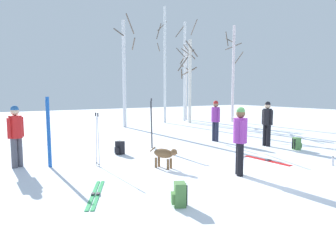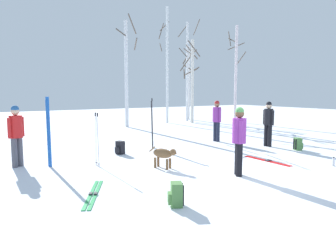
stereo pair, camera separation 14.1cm
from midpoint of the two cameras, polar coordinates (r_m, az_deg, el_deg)
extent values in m
plane|color=white|center=(8.42, 14.99, -8.28)|extent=(60.00, 60.00, 0.00)
cylinder|color=#1E2338|center=(13.21, 9.40, -1.07)|extent=(0.16, 0.16, 0.82)
cylinder|color=#1E2338|center=(13.35, 8.92, -0.98)|extent=(0.16, 0.16, 0.82)
cylinder|color=purple|center=(13.21, 9.22, 2.07)|extent=(0.34, 0.34, 0.62)
sphere|color=#997051|center=(13.18, 9.25, 3.89)|extent=(0.22, 0.22, 0.22)
sphere|color=#B22626|center=(13.18, 9.25, 4.16)|extent=(0.21, 0.21, 0.21)
cylinder|color=purple|center=(13.05, 9.78, 1.92)|extent=(0.10, 0.10, 0.56)
cylinder|color=purple|center=(13.38, 8.66, 2.05)|extent=(0.10, 0.10, 0.56)
cylinder|color=black|center=(12.48, 18.39, -1.74)|extent=(0.16, 0.16, 0.82)
cylinder|color=black|center=(12.60, 17.80, -1.65)|extent=(0.16, 0.16, 0.82)
cylinder|color=black|center=(12.46, 18.21, 1.59)|extent=(0.34, 0.34, 0.62)
sphere|color=beige|center=(12.44, 18.28, 3.51)|extent=(0.22, 0.22, 0.22)
sphere|color=black|center=(12.44, 18.29, 3.79)|extent=(0.21, 0.21, 0.21)
cylinder|color=black|center=(12.32, 18.91, 1.42)|extent=(0.10, 0.10, 0.56)
cylinder|color=black|center=(12.61, 17.52, 1.57)|extent=(0.10, 0.10, 0.56)
cylinder|color=black|center=(7.95, 13.38, -6.06)|extent=(0.16, 0.16, 0.82)
cylinder|color=black|center=(8.13, 13.13, -5.79)|extent=(0.16, 0.16, 0.82)
cylinder|color=purple|center=(7.92, 13.39, -0.82)|extent=(0.34, 0.34, 0.62)
sphere|color=brown|center=(7.88, 13.46, 2.21)|extent=(0.22, 0.22, 0.22)
sphere|color=#4C8C4C|center=(7.88, 13.48, 2.65)|extent=(0.21, 0.21, 0.21)
cylinder|color=purple|center=(7.72, 13.69, -1.17)|extent=(0.10, 0.10, 0.56)
cylinder|color=purple|center=(8.13, 13.09, -0.78)|extent=(0.10, 0.10, 0.56)
cylinder|color=#4C4C56|center=(9.69, -25.06, -4.27)|extent=(0.16, 0.16, 0.82)
cylinder|color=#4C4C56|center=(9.58, -25.88, -4.43)|extent=(0.16, 0.16, 0.82)
cylinder|color=red|center=(9.53, -25.67, -0.09)|extent=(0.34, 0.34, 0.62)
sphere|color=beige|center=(9.50, -25.79, 2.43)|extent=(0.22, 0.22, 0.22)
sphere|color=#265999|center=(9.50, -25.81, 2.79)|extent=(0.21, 0.21, 0.21)
cylinder|color=red|center=(9.67, -24.72, -0.08)|extent=(0.10, 0.10, 0.56)
cylinder|color=red|center=(9.40, -26.64, -0.34)|extent=(0.10, 0.10, 0.56)
ellipsoid|color=brown|center=(8.55, -0.53, -5.01)|extent=(0.46, 0.64, 0.26)
sphere|color=brown|center=(8.37, 1.41, -4.82)|extent=(0.18, 0.18, 0.18)
ellipsoid|color=brown|center=(8.34, 1.78, -4.99)|extent=(0.10, 0.12, 0.06)
cylinder|color=brown|center=(8.73, -2.46, -4.25)|extent=(0.11, 0.19, 0.17)
cylinder|color=brown|center=(8.57, 0.85, -6.84)|extent=(0.07, 0.07, 0.28)
cylinder|color=brown|center=(8.45, 0.30, -7.04)|extent=(0.07, 0.07, 0.28)
cylinder|color=brown|center=(8.78, -1.33, -6.52)|extent=(0.07, 0.07, 0.28)
cylinder|color=brown|center=(8.65, -1.90, -6.71)|extent=(0.07, 0.07, 0.28)
cube|color=blue|center=(9.19, -20.45, -1.33)|extent=(0.06, 0.08, 1.86)
cube|color=blue|center=(9.12, -20.68, 4.72)|extent=(0.04, 0.06, 0.10)
cube|color=blue|center=(9.23, -20.70, -1.31)|extent=(0.06, 0.08, 1.86)
cube|color=blue|center=(9.16, -20.94, 4.72)|extent=(0.04, 0.06, 0.10)
cube|color=black|center=(11.49, -2.53, 0.27)|extent=(0.15, 0.15, 1.76)
cube|color=black|center=(11.43, -2.55, 4.85)|extent=(0.06, 0.06, 0.10)
cube|color=black|center=(11.44, -2.61, 0.24)|extent=(0.15, 0.15, 1.76)
cube|color=black|center=(11.38, -2.63, 4.84)|extent=(0.06, 0.06, 0.10)
cube|color=green|center=(6.70, -13.31, -11.98)|extent=(0.89, 1.66, 0.02)
cube|color=#333338|center=(6.65, -13.38, -11.92)|extent=(0.11, 0.14, 0.03)
cube|color=green|center=(6.69, -12.44, -11.99)|extent=(0.89, 1.66, 0.02)
cube|color=#333338|center=(6.63, -12.50, -11.94)|extent=(0.11, 0.14, 0.03)
cube|color=red|center=(9.92, 17.85, -6.11)|extent=(0.08, 1.66, 0.02)
cube|color=#333338|center=(9.88, 18.08, -6.03)|extent=(0.06, 0.12, 0.03)
cube|color=red|center=(9.99, 18.21, -6.03)|extent=(0.08, 1.66, 0.02)
cube|color=#333338|center=(9.96, 18.44, -5.95)|extent=(0.06, 0.12, 0.03)
cylinder|color=#B2B2BC|center=(9.04, -12.59, -2.67)|extent=(0.02, 0.10, 1.40)
cylinder|color=black|center=(8.95, -12.71, 2.10)|extent=(0.04, 0.04, 0.10)
cylinder|color=black|center=(9.15, -12.50, -6.59)|extent=(0.07, 0.07, 0.01)
cylinder|color=#B2B2BC|center=(8.87, -12.22, -2.82)|extent=(0.02, 0.10, 1.40)
cylinder|color=black|center=(8.79, -12.33, 2.03)|extent=(0.04, 0.04, 0.10)
cylinder|color=black|center=(9.00, -12.12, -6.81)|extent=(0.07, 0.07, 0.01)
cube|color=black|center=(10.58, -8.34, -3.93)|extent=(0.28, 0.31, 0.44)
cube|color=black|center=(10.50, -8.85, -4.38)|extent=(0.12, 0.20, 0.20)
cube|color=black|center=(10.71, -8.16, -3.80)|extent=(0.03, 0.04, 0.37)
cube|color=black|center=(10.61, -7.63, -3.89)|extent=(0.03, 0.04, 0.37)
cube|color=#4C7F3F|center=(5.84, 2.28, -12.39)|extent=(0.30, 0.32, 0.44)
cube|color=#4C7F3F|center=(5.85, 0.98, -13.04)|extent=(0.14, 0.20, 0.20)
cube|color=black|center=(5.92, 3.32, -12.12)|extent=(0.04, 0.04, 0.37)
cube|color=black|center=(5.79, 3.53, -12.57)|extent=(0.04, 0.04, 0.37)
cube|color=#4C7F3F|center=(12.14, 22.94, -3.04)|extent=(0.29, 0.32, 0.44)
cube|color=#4C7F3F|center=(12.22, 23.44, -3.32)|extent=(0.13, 0.20, 0.20)
cube|color=black|center=(12.02, 22.64, -3.12)|extent=(0.04, 0.04, 0.37)
cube|color=black|center=(12.15, 22.30, -3.01)|extent=(0.04, 0.04, 0.37)
cylinder|color=silver|center=(10.03, 28.36, -5.80)|extent=(0.07, 0.07, 0.24)
cylinder|color=black|center=(10.00, 28.40, -5.07)|extent=(0.04, 0.04, 0.02)
cylinder|color=silver|center=(18.53, -7.41, 9.31)|extent=(0.20, 0.20, 6.14)
cylinder|color=brown|center=(18.54, -8.42, 16.61)|extent=(0.32, 0.78, 0.53)
cylinder|color=brown|center=(18.68, -6.33, 18.05)|extent=(0.79, 0.59, 0.98)
cylinder|color=brown|center=(18.76, -5.72, 14.67)|extent=(0.45, 1.11, 0.56)
cylinder|color=silver|center=(20.89, 0.06, 10.95)|extent=(0.16, 0.16, 7.55)
cylinder|color=brown|center=(21.33, -1.04, 16.96)|extent=(0.73, 0.59, 1.16)
cylinder|color=brown|center=(20.95, -1.13, 14.23)|extent=(0.39, 0.85, 0.66)
cylinder|color=brown|center=(21.55, -0.43, 17.78)|extent=(0.73, 0.07, 0.70)
cylinder|color=silver|center=(20.86, 4.67, 8.06)|extent=(0.21, 0.21, 5.45)
cylinder|color=brown|center=(21.33, 4.73, 10.04)|extent=(0.75, 0.63, 0.53)
cylinder|color=brown|center=(21.25, 3.40, 11.31)|extent=(1.13, 0.47, 1.04)
cylinder|color=brown|center=(20.65, 5.00, 13.91)|extent=(0.81, 0.39, 1.04)
cylinder|color=silver|center=(22.20, 3.73, 9.78)|extent=(0.17, 0.17, 6.86)
cylinder|color=brown|center=(22.80, 5.42, 17.50)|extent=(0.48, 1.28, 0.85)
cylinder|color=brown|center=(22.87, 2.90, 16.97)|extent=(0.95, 0.25, 0.97)
cylinder|color=brown|center=(22.05, 2.95, 13.27)|extent=(0.16, 0.85, 0.71)
cylinder|color=brown|center=(21.85, 4.33, 13.10)|extent=(1.05, 0.26, 0.66)
cylinder|color=brown|center=(21.93, 4.56, 13.33)|extent=(1.04, 0.08, 0.96)
cylinder|color=silver|center=(23.42, 3.88, 7.79)|extent=(0.25, 0.25, 5.38)
cylinder|color=brown|center=(23.12, 3.91, 10.53)|extent=(0.68, 0.52, 0.54)
cylinder|color=brown|center=(23.43, 3.16, 9.50)|extent=(0.42, 0.61, 0.76)
cylinder|color=brown|center=(23.71, 3.38, 12.02)|extent=(0.62, 0.25, 0.68)
cylinder|color=brown|center=(23.81, 4.81, 13.21)|extent=(0.15, 0.89, 0.42)
cylinder|color=brown|center=(23.97, 4.36, 9.81)|extent=(0.69, 0.99, 0.56)
cylinder|color=silver|center=(21.96, 12.49, 9.21)|extent=(0.18, 0.18, 6.50)
cylinder|color=brown|center=(22.70, 12.54, 14.04)|extent=(0.89, 0.80, 0.50)
cylinder|color=brown|center=(22.13, 11.38, 15.40)|extent=(0.61, 0.87, 1.11)
cylinder|color=brown|center=(21.99, 11.76, 15.14)|extent=(0.22, 0.80, 0.39)
cylinder|color=brown|center=(22.35, 13.37, 11.88)|extent=(0.07, 0.91, 0.89)
camera|label=1|loc=(0.07, -89.59, 0.05)|focal=33.34mm
camera|label=2|loc=(0.07, 90.41, -0.05)|focal=33.34mm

